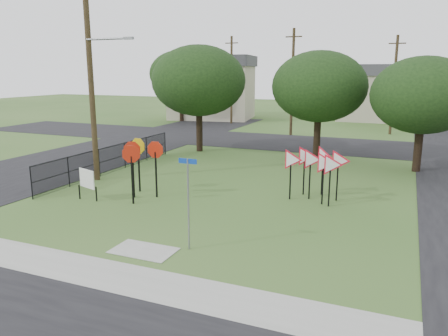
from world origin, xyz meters
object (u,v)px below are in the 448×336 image
(yield_sign_cluster, at_px, (317,162))
(street_name_sign, at_px, (188,198))
(stop_sign_cluster, at_px, (139,156))
(info_board, at_px, (87,180))

(yield_sign_cluster, bearing_deg, street_name_sign, -110.56)
(street_name_sign, distance_m, stop_sign_cluster, 6.37)
(street_name_sign, distance_m, info_board, 7.29)
(street_name_sign, height_order, stop_sign_cluster, street_name_sign)
(street_name_sign, bearing_deg, info_board, 154.76)
(stop_sign_cluster, xyz_separation_m, yield_sign_cluster, (7.27, 2.64, -0.20))
(street_name_sign, relative_size, yield_sign_cluster, 1.00)
(yield_sign_cluster, bearing_deg, info_board, -156.96)
(yield_sign_cluster, distance_m, info_board, 10.00)
(street_name_sign, relative_size, stop_sign_cluster, 1.15)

